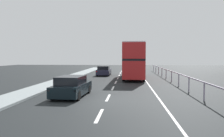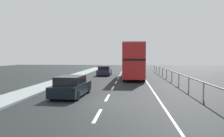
{
  "view_description": "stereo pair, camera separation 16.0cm",
  "coord_description": "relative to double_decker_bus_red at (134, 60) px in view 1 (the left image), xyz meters",
  "views": [
    {
      "loc": [
        1.35,
        -13.85,
        2.74
      ],
      "look_at": [
        -0.22,
        7.25,
        1.62
      ],
      "focal_mm": 35.54,
      "sensor_mm": 36.0,
      "label": 1
    },
    {
      "loc": [
        1.51,
        -13.84,
        2.74
      ],
      "look_at": [
        -0.22,
        7.25,
        1.62
      ],
      "focal_mm": 35.54,
      "sensor_mm": 36.0,
      "label": 2
    }
  ],
  "objects": [
    {
      "name": "ground_plane",
      "position": [
        -2.05,
        -14.66,
        -2.39
      ],
      "size": [
        73.83,
        120.0,
        0.1
      ],
      "primitive_type": "cube",
      "color": "black"
    },
    {
      "name": "near_sidewalk_kerb",
      "position": [
        -8.24,
        -14.66,
        -2.27
      ],
      "size": [
        2.21,
        80.0,
        0.14
      ],
      "primitive_type": "cube",
      "color": "gray",
      "rests_on": "ground"
    },
    {
      "name": "lane_paint_markings",
      "position": [
        -0.11,
        -6.24,
        -2.33
      ],
      "size": [
        3.49,
        46.0,
        0.01
      ],
      "color": "silver",
      "rests_on": "ground"
    },
    {
      "name": "bridge_side_railing",
      "position": [
        4.02,
        -5.66,
        -1.39
      ],
      "size": [
        0.1,
        42.0,
        1.18
      ],
      "color": "gray",
      "rests_on": "ground"
    },
    {
      "name": "double_decker_bus_red",
      "position": [
        0.0,
        0.0,
        0.0
      ],
      "size": [
        2.76,
        11.09,
        4.36
      ],
      "rotation": [
        0.0,
        0.0,
        -0.03
      ],
      "color": "#AF1E1F",
      "rests_on": "ground"
    },
    {
      "name": "hatchback_car_near",
      "position": [
        -4.6,
        -13.56,
        -1.65
      ],
      "size": [
        2.05,
        4.37,
        1.43
      ],
      "rotation": [
        0.0,
        0.0,
        -0.05
      ],
      "color": "black",
      "rests_on": "ground"
    },
    {
      "name": "sedan_car_ahead",
      "position": [
        -4.31,
        4.03,
        -1.66
      ],
      "size": [
        1.88,
        4.54,
        1.4
      ],
      "rotation": [
        0.0,
        0.0,
        0.0
      ],
      "color": "#23243A",
      "rests_on": "ground"
    }
  ]
}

